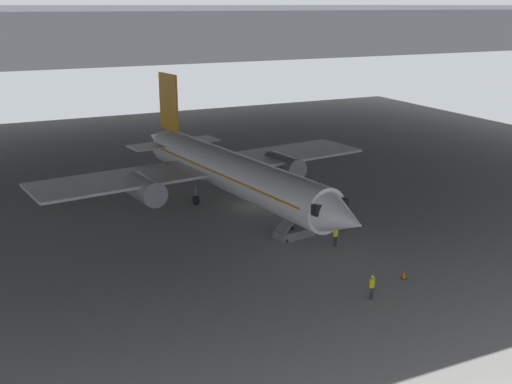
# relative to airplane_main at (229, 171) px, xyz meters

# --- Properties ---
(ground_plane) EXTENTS (110.00, 110.00, 0.00)m
(ground_plane) POSITION_rel_airplane_main_xyz_m (1.17, -1.22, -3.40)
(ground_plane) COLOR gray
(hangar_structure) EXTENTS (121.00, 99.00, 17.97)m
(hangar_structure) POSITION_rel_airplane_main_xyz_m (1.09, 12.54, 13.93)
(hangar_structure) COLOR #4C4F54
(hangar_structure) RESTS_ON ground_plane
(airplane_main) EXTENTS (34.59, 35.54, 11.17)m
(airplane_main) POSITION_rel_airplane_main_xyz_m (0.00, 0.00, 0.00)
(airplane_main) COLOR white
(airplane_main) RESTS_ON ground_plane
(boarding_stairs) EXTENTS (4.29, 2.01, 4.60)m
(boarding_stairs) POSITION_rel_airplane_main_xyz_m (1.94, -9.69, -2.67)
(boarding_stairs) COLOR slate
(boarding_stairs) RESTS_ON ground_plane
(crew_worker_near_nose) EXTENTS (0.48, 0.38, 1.66)m
(crew_worker_near_nose) POSITION_rel_airplane_main_xyz_m (0.74, -21.61, -2.45)
(crew_worker_near_nose) COLOR #232838
(crew_worker_near_nose) RESTS_ON ground_plane
(crew_worker_by_stairs) EXTENTS (0.53, 0.31, 1.60)m
(crew_worker_by_stairs) POSITION_rel_airplane_main_xyz_m (3.56, -12.83, -2.49)
(crew_worker_by_stairs) COLOR #232838
(crew_worker_by_stairs) RESTS_ON ground_plane
(traffic_cone_orange) EXTENTS (0.36, 0.36, 0.60)m
(traffic_cone_orange) POSITION_rel_airplane_main_xyz_m (4.59, -20.01, -3.10)
(traffic_cone_orange) COLOR black
(traffic_cone_orange) RESTS_ON ground_plane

